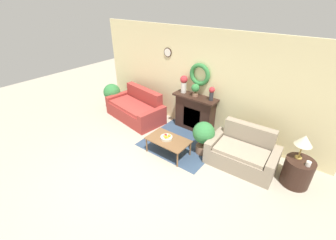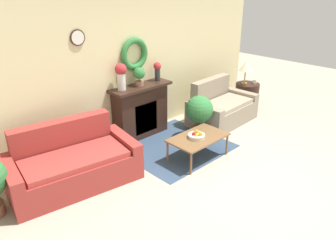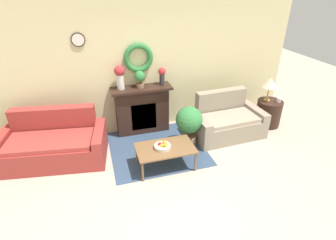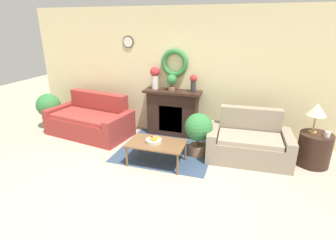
{
  "view_description": "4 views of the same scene",
  "coord_description": "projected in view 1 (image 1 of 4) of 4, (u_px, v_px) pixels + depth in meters",
  "views": [
    {
      "loc": [
        2.78,
        -2.42,
        3.4
      ],
      "look_at": [
        -0.08,
        1.29,
        0.74
      ],
      "focal_mm": 24.0,
      "sensor_mm": 36.0,
      "label": 1
    },
    {
      "loc": [
        -3.63,
        -2.13,
        2.81
      ],
      "look_at": [
        -0.27,
        1.35,
        0.73
      ],
      "focal_mm": 35.0,
      "sensor_mm": 36.0,
      "label": 2
    },
    {
      "loc": [
        -0.9,
        -2.53,
        2.95
      ],
      "look_at": [
        0.27,
        1.38,
        0.73
      ],
      "focal_mm": 28.0,
      "sensor_mm": 36.0,
      "label": 3
    },
    {
      "loc": [
        1.57,
        -2.86,
        2.36
      ],
      "look_at": [
        0.16,
        1.58,
        0.64
      ],
      "focal_mm": 28.0,
      "sensor_mm": 36.0,
      "label": 4
    }
  ],
  "objects": [
    {
      "name": "table_lamp",
      "position": [
        304.0,
        141.0,
        4.2
      ],
      "size": [
        0.32,
        0.32,
        0.52
      ],
      "color": "#B28E42",
      "rests_on": "side_table_by_loveseat"
    },
    {
      "name": "potted_plant_on_mantel",
      "position": [
        195.0,
        89.0,
        5.86
      ],
      "size": [
        0.22,
        0.22,
        0.34
      ],
      "color": "#8E664C",
      "rests_on": "fireplace"
    },
    {
      "name": "couch_left",
      "position": [
        136.0,
        109.0,
        6.88
      ],
      "size": [
        1.96,
        1.21,
        0.89
      ],
      "rotation": [
        0.0,
        0.0,
        -0.15
      ],
      "color": "#9E332D",
      "rests_on": "ground_plane"
    },
    {
      "name": "potted_plant_floor_by_loveseat",
      "position": [
        203.0,
        135.0,
        5.26
      ],
      "size": [
        0.52,
        0.52,
        0.83
      ],
      "color": "#8E664C",
      "rests_on": "ground_plane"
    },
    {
      "name": "vase_on_mantel_right",
      "position": [
        212.0,
        93.0,
        5.63
      ],
      "size": [
        0.15,
        0.15,
        0.36
      ],
      "color": "#2D2D33",
      "rests_on": "fireplace"
    },
    {
      "name": "fruit_bowl",
      "position": [
        166.0,
        137.0,
        5.27
      ],
      "size": [
        0.28,
        0.28,
        0.12
      ],
      "color": "beige",
      "rests_on": "coffee_table"
    },
    {
      "name": "coffee_table",
      "position": [
        168.0,
        141.0,
        5.29
      ],
      "size": [
        1.0,
        0.6,
        0.4
      ],
      "color": "brown",
      "rests_on": "ground_plane"
    },
    {
      "name": "side_table_by_loveseat",
      "position": [
        297.0,
        172.0,
        4.47
      ],
      "size": [
        0.54,
        0.54,
        0.58
      ],
      "color": "#331E16",
      "rests_on": "ground_plane"
    },
    {
      "name": "vase_on_mantel_left",
      "position": [
        184.0,
        83.0,
        6.04
      ],
      "size": [
        0.21,
        0.21,
        0.48
      ],
      "color": "silver",
      "rests_on": "fireplace"
    },
    {
      "name": "mug",
      "position": [
        308.0,
        164.0,
        4.17
      ],
      "size": [
        0.09,
        0.09,
        0.1
      ],
      "color": "silver",
      "rests_on": "side_table_by_loveseat"
    },
    {
      "name": "ground_plane",
      "position": [
        135.0,
        174.0,
        4.83
      ],
      "size": [
        16.0,
        16.0,
        0.0
      ],
      "primitive_type": "plane",
      "color": "#ADA38E"
    },
    {
      "name": "wall_back",
      "position": [
        200.0,
        82.0,
        5.94
      ],
      "size": [
        6.8,
        0.17,
        2.7
      ],
      "color": "beige",
      "rests_on": "ground_plane"
    },
    {
      "name": "fireplace",
      "position": [
        195.0,
        113.0,
        6.21
      ],
      "size": [
        1.23,
        0.41,
        1.01
      ],
      "color": "#331E16",
      "rests_on": "ground_plane"
    },
    {
      "name": "floor_rug",
      "position": [
        182.0,
        142.0,
        5.88
      ],
      "size": [
        1.8,
        1.7,
        0.01
      ],
      "color": "#334760",
      "rests_on": "ground_plane"
    },
    {
      "name": "potted_plant_floor_by_couch",
      "position": [
        112.0,
        93.0,
        7.42
      ],
      "size": [
        0.55,
        0.55,
        0.83
      ],
      "color": "#8E664C",
      "rests_on": "ground_plane"
    },
    {
      "name": "loveseat_right",
      "position": [
        242.0,
        153.0,
        4.99
      ],
      "size": [
        1.5,
        0.93,
        0.89
      ],
      "rotation": [
        0.0,
        0.0,
        0.05
      ],
      "color": "gray",
      "rests_on": "ground_plane"
    }
  ]
}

